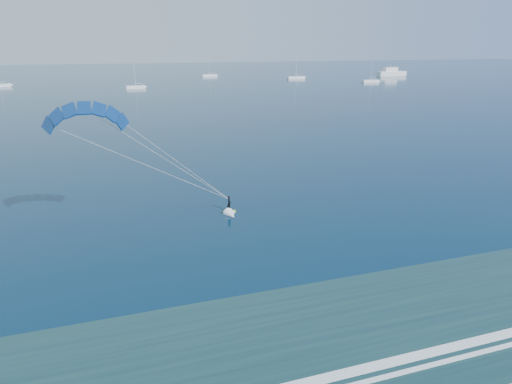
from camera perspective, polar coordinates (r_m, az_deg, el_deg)
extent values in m
cube|color=white|center=(27.10, 12.35, -21.02)|extent=(600.00, 0.70, 0.07)
cube|color=#9EF71D|center=(48.48, -3.36, -2.43)|extent=(1.36, 0.44, 0.08)
imported|color=black|center=(48.18, -3.38, -1.45)|extent=(0.47, 0.65, 1.67)
cone|color=white|center=(47.25, -3.12, -2.92)|extent=(1.31, 1.74, 1.10)
cube|color=white|center=(276.95, 16.57, 14.01)|extent=(16.82, 4.49, 2.47)
cube|color=white|center=(276.26, 16.44, 14.50)|extent=(7.85, 3.59, 2.24)
cylinder|color=silver|center=(276.17, 16.48, 14.94)|extent=(0.16, 0.16, 2.00)
cube|color=white|center=(223.07, -29.35, 11.54)|extent=(8.49, 2.40, 1.20)
cylinder|color=silver|center=(222.76, -29.09, 11.94)|extent=(2.60, 0.12, 0.12)
cube|color=white|center=(193.76, -14.80, 12.56)|extent=(7.38, 2.40, 1.20)
cylinder|color=silver|center=(193.39, -14.93, 14.10)|extent=(0.18, 0.18, 9.22)
cylinder|color=silver|center=(193.74, -14.47, 13.00)|extent=(2.60, 0.12, 0.12)
cube|color=white|center=(260.64, -5.84, 14.29)|extent=(8.19, 2.40, 1.20)
cylinder|color=silver|center=(260.35, -5.88, 15.52)|extent=(0.18, 0.18, 10.01)
cylinder|color=silver|center=(260.82, -5.58, 14.61)|extent=(2.60, 0.12, 0.12)
cube|color=white|center=(243.70, 5.03, 14.06)|extent=(9.26, 2.40, 1.20)
cylinder|color=silver|center=(243.36, 5.07, 15.54)|extent=(0.18, 0.18, 11.36)
cylinder|color=silver|center=(244.09, 5.31, 14.39)|extent=(2.60, 0.12, 0.12)
cube|color=white|center=(225.41, 14.12, 13.30)|extent=(8.40, 2.40, 1.20)
cylinder|color=silver|center=(225.07, 14.23, 14.74)|extent=(0.18, 0.18, 10.22)
cylinder|color=silver|center=(225.96, 14.41, 13.64)|extent=(2.60, 0.12, 0.12)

